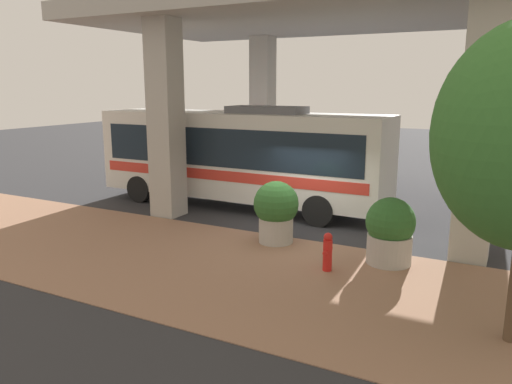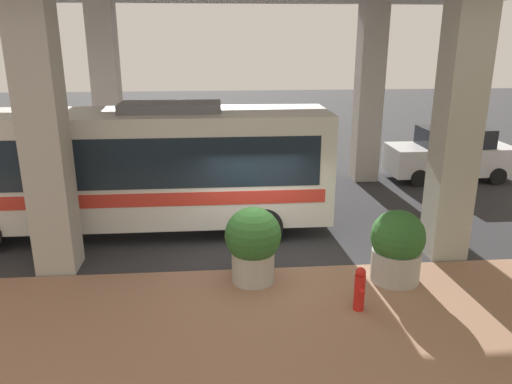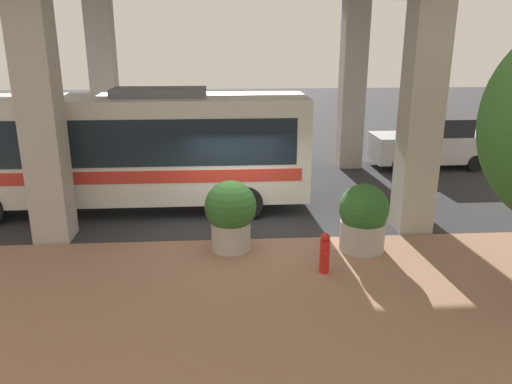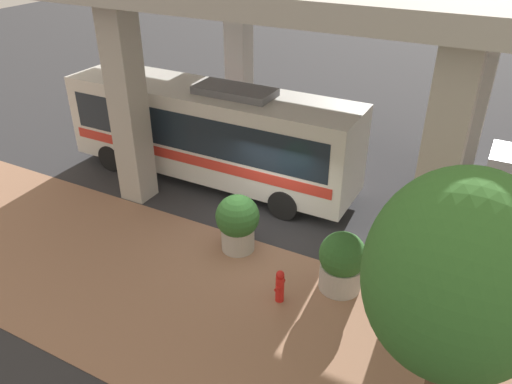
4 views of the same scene
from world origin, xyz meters
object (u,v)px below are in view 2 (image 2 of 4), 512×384
object	(u,v)px
planter_front	(253,243)
planter_middle	(397,246)
bus	(134,164)
fire_hydrant	(360,289)
parked_car	(450,154)

from	to	relation	value
planter_front	planter_middle	bearing A→B (deg)	-94.23
bus	fire_hydrant	distance (m)	7.04
parked_car	bus	bearing A→B (deg)	111.91
planter_front	planter_middle	distance (m)	3.21
planter_front	bus	bearing A→B (deg)	42.50
fire_hydrant	parked_car	distance (m)	11.07
fire_hydrant	planter_middle	bearing A→B (deg)	-44.53
planter_front	fire_hydrant	bearing A→B (deg)	-125.10
bus	planter_front	size ratio (longest dim) A/B	6.06
planter_middle	parked_car	size ratio (longest dim) A/B	0.36
fire_hydrant	planter_front	xyz separation A→B (m)	(1.43, 2.03, 0.45)
parked_car	planter_front	bearing A→B (deg)	133.52
fire_hydrant	planter_front	size ratio (longest dim) A/B	0.54
bus	planter_middle	bearing A→B (deg)	-119.51
fire_hydrant	planter_middle	distance (m)	1.71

